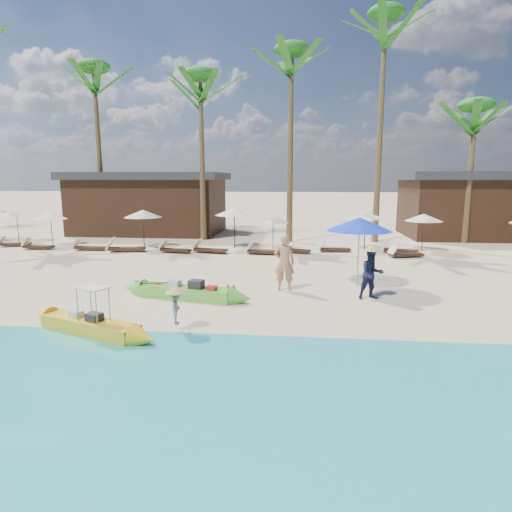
# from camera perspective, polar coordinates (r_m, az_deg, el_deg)

# --- Properties ---
(ground) EXTENTS (240.00, 240.00, 0.00)m
(ground) POSITION_cam_1_polar(r_m,az_deg,el_deg) (13.43, -6.49, -6.47)
(ground) COLOR beige
(ground) RESTS_ON ground
(wet_sand_strip) EXTENTS (240.00, 4.50, 0.01)m
(wet_sand_strip) POSITION_cam_1_polar(r_m,az_deg,el_deg) (8.93, -13.62, -15.52)
(wet_sand_strip) COLOR tan
(wet_sand_strip) RESTS_ON ground
(green_canoe) EXTENTS (5.04, 1.40, 0.65)m
(green_canoe) POSITION_cam_1_polar(r_m,az_deg,el_deg) (14.14, -9.40, -4.76)
(green_canoe) COLOR #52BE3A
(green_canoe) RESTS_ON ground
(yellow_canoe) EXTENTS (4.46, 2.00, 1.22)m
(yellow_canoe) POSITION_cam_1_polar(r_m,az_deg,el_deg) (11.70, -21.29, -8.64)
(yellow_canoe) COLOR yellow
(yellow_canoe) RESTS_ON ground
(tourist) EXTENTS (0.72, 0.47, 1.97)m
(tourist) POSITION_cam_1_polar(r_m,az_deg,el_deg) (14.85, 3.80, -0.89)
(tourist) COLOR tan
(tourist) RESTS_ON ground
(vendor_green) EXTENTS (0.94, 0.81, 1.66)m
(vendor_green) POSITION_cam_1_polar(r_m,az_deg,el_deg) (14.25, 15.17, -2.34)
(vendor_green) COLOR #131835
(vendor_green) RESTS_ON ground
(vendor_yellow) EXTENTS (0.42, 0.62, 0.90)m
(vendor_yellow) POSITION_cam_1_polar(r_m,az_deg,el_deg) (11.14, -10.53, -6.71)
(vendor_yellow) COLOR gray
(vendor_yellow) RESTS_ON ground
(blue_umbrella) EXTENTS (2.34, 2.34, 2.52)m
(blue_umbrella) POSITION_cam_1_polar(r_m,az_deg,el_deg) (15.51, 13.64, 4.16)
(blue_umbrella) COLOR #99999E
(blue_umbrella) RESTS_ON ground
(resort_parasol_2) EXTENTS (1.98, 1.98, 2.04)m
(resort_parasol_2) POSITION_cam_1_polar(r_m,az_deg,el_deg) (29.99, -29.32, 5.08)
(resort_parasol_2) COLOR #341E15
(resort_parasol_2) RESTS_ON ground
(lounger_2_left) EXTENTS (1.76, 0.98, 0.57)m
(lounger_2_left) POSITION_cam_1_polar(r_m,az_deg,el_deg) (28.41, -29.65, 1.48)
(lounger_2_left) COLOR #341E15
(lounger_2_left) RESTS_ON ground
(resort_parasol_3) EXTENTS (1.88, 1.88, 1.94)m
(resort_parasol_3) POSITION_cam_1_polar(r_m,az_deg,el_deg) (27.50, -25.73, 4.84)
(resort_parasol_3) COLOR #341E15
(resort_parasol_3) RESTS_ON ground
(lounger_3_left) EXTENTS (1.72, 0.56, 0.58)m
(lounger_3_left) POSITION_cam_1_polar(r_m,az_deg,el_deg) (26.69, -27.21, 1.22)
(lounger_3_left) COLOR #341E15
(lounger_3_left) RESTS_ON ground
(lounger_3_right) EXTENTS (1.76, 0.59, 0.59)m
(lounger_3_right) POSITION_cam_1_polar(r_m,az_deg,el_deg) (25.16, -21.50, 1.17)
(lounger_3_right) COLOR #341E15
(lounger_3_right) RESTS_ON ground
(resort_parasol_4) EXTENTS (2.09, 2.09, 2.16)m
(resort_parasol_4) POSITION_cam_1_polar(r_m,az_deg,el_deg) (24.77, -14.86, 5.48)
(resort_parasol_4) COLOR #341E15
(resort_parasol_4) RESTS_ON ground
(lounger_4_left) EXTENTS (2.08, 0.96, 0.68)m
(lounger_4_left) POSITION_cam_1_polar(r_m,az_deg,el_deg) (23.97, -17.18, 1.08)
(lounger_4_left) COLOR #341E15
(lounger_4_left) RESTS_ON ground
(lounger_4_right) EXTENTS (1.78, 0.83, 0.58)m
(lounger_4_right) POSITION_cam_1_polar(r_m,az_deg,el_deg) (23.04, -10.94, 0.92)
(lounger_4_right) COLOR #341E15
(lounger_4_right) RESTS_ON ground
(resort_parasol_5) EXTENTS (2.24, 2.24, 2.31)m
(resort_parasol_5) POSITION_cam_1_polar(r_m,az_deg,el_deg) (23.93, -2.90, 5.98)
(resort_parasol_5) COLOR #341E15
(resort_parasol_5) RESTS_ON ground
(lounger_5_left) EXTENTS (1.94, 0.97, 0.63)m
(lounger_5_left) POSITION_cam_1_polar(r_m,az_deg,el_deg) (22.73, -6.40, 0.95)
(lounger_5_left) COLOR #341E15
(lounger_5_left) RESTS_ON ground
(resort_parasol_6) EXTENTS (1.79, 1.79, 1.84)m
(resort_parasol_6) POSITION_cam_1_polar(r_m,az_deg,el_deg) (23.60, 2.29, 4.91)
(resort_parasol_6) COLOR #341E15
(resort_parasol_6) RESTS_ON ground
(lounger_6_left) EXTENTS (1.85, 0.74, 0.61)m
(lounger_6_left) POSITION_cam_1_polar(r_m,az_deg,el_deg) (22.12, 0.78, 0.75)
(lounger_6_left) COLOR #341E15
(lounger_6_left) RESTS_ON ground
(lounger_6_right) EXTENTS (1.76, 0.95, 0.57)m
(lounger_6_right) POSITION_cam_1_polar(r_m,az_deg,el_deg) (22.66, 4.94, 0.90)
(lounger_6_right) COLOR #341E15
(lounger_6_right) RESTS_ON ground
(resort_parasol_7) EXTENTS (2.08, 2.08, 2.14)m
(resort_parasol_7) POSITION_cam_1_polar(r_m,az_deg,el_deg) (24.03, 14.41, 5.33)
(resort_parasol_7) COLOR #341E15
(resort_parasol_7) RESTS_ON ground
(lounger_7_left) EXTENTS (1.72, 0.63, 0.57)m
(lounger_7_left) POSITION_cam_1_polar(r_m,az_deg,el_deg) (23.25, 10.19, 1.02)
(lounger_7_left) COLOR #341E15
(lounger_7_left) RESTS_ON ground
(lounger_7_right) EXTENTS (1.82, 1.00, 0.59)m
(lounger_7_right) POSITION_cam_1_polar(r_m,az_deg,el_deg) (22.49, 19.13, 0.32)
(lounger_7_right) COLOR #341E15
(lounger_7_right) RESTS_ON ground
(resort_parasol_8) EXTENTS (1.97, 1.97, 2.03)m
(resort_parasol_8) POSITION_cam_1_polar(r_m,az_deg,el_deg) (24.52, 21.47, 4.79)
(resort_parasol_8) COLOR #341E15
(resort_parasol_8) RESTS_ON ground
(lounger_8_left) EXTENTS (1.92, 1.00, 0.62)m
(lounger_8_left) POSITION_cam_1_polar(r_m,az_deg,el_deg) (23.66, 18.46, 0.85)
(lounger_8_left) COLOR #341E15
(lounger_8_left) RESTS_ON ground
(palm_2) EXTENTS (2.08, 2.08, 11.33)m
(palm_2) POSITION_cam_1_polar(r_m,az_deg,el_deg) (31.11, -20.64, 19.47)
(palm_2) COLOR brown
(palm_2) RESTS_ON ground
(palm_3) EXTENTS (2.08, 2.08, 10.52)m
(palm_3) POSITION_cam_1_polar(r_m,az_deg,el_deg) (27.94, -7.38, 19.89)
(palm_3) COLOR brown
(palm_3) RESTS_ON ground
(palm_4) EXTENTS (2.08, 2.08, 11.70)m
(palm_4) POSITION_cam_1_polar(r_m,az_deg,el_deg) (27.16, 4.73, 22.09)
(palm_4) COLOR brown
(palm_4) RESTS_ON ground
(palm_5) EXTENTS (2.08, 2.08, 13.60)m
(palm_5) POSITION_cam_1_polar(r_m,az_deg,el_deg) (28.21, 16.67, 24.12)
(palm_5) COLOR brown
(palm_5) RESTS_ON ground
(palm_6) EXTENTS (2.08, 2.08, 8.51)m
(palm_6) POSITION_cam_1_polar(r_m,az_deg,el_deg) (29.05, 27.12, 15.47)
(palm_6) COLOR brown
(palm_6) RESTS_ON ground
(pavilion_west) EXTENTS (10.80, 6.60, 4.30)m
(pavilion_west) POSITION_cam_1_polar(r_m,az_deg,el_deg) (31.99, -13.95, 6.95)
(pavilion_west) COLOR #341E15
(pavilion_west) RESTS_ON ground
(pavilion_east) EXTENTS (8.80, 6.60, 4.30)m
(pavilion_east) POSITION_cam_1_polar(r_m,az_deg,el_deg) (32.11, 26.47, 6.21)
(pavilion_east) COLOR #341E15
(pavilion_east) RESTS_ON ground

